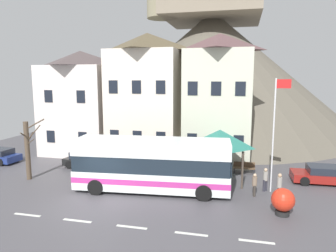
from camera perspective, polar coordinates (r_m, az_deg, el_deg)
ground_plane at (r=19.29m, az=-13.01°, el=-13.92°), size 40.00×60.00×0.07m
townhouse_00 at (r=32.04m, az=-15.52°, el=4.22°), size 6.46×6.23×10.00m
townhouse_01 at (r=29.35m, az=-3.77°, el=5.57°), size 6.29×6.29×11.47m
townhouse_02 at (r=28.05m, az=9.31°, el=5.06°), size 5.62×6.16×11.20m
hilltop_castle at (r=45.93m, az=7.97°, el=10.67°), size 39.68×39.68×24.66m
transit_bus at (r=20.39m, az=-2.95°, el=-7.21°), size 10.27×3.48×3.44m
bus_shelter at (r=22.69m, az=9.52°, el=-2.33°), size 3.60×3.60×3.69m
parked_car_00 at (r=26.67m, az=-14.32°, el=-6.07°), size 4.43×2.42×1.33m
parked_car_02 at (r=24.74m, az=26.83°, el=-7.99°), size 4.31×2.05×1.24m
pedestrian_00 at (r=20.15m, az=19.80°, el=-10.33°), size 0.29×0.32×1.70m
pedestrian_01 at (r=20.45m, az=15.63°, el=-10.18°), size 0.30×0.33×1.47m
pedestrian_02 at (r=21.58m, az=17.47°, el=-9.30°), size 0.30×0.32×1.54m
public_bench at (r=25.09m, az=13.82°, el=-7.40°), size 1.64×0.48×0.87m
flagpole at (r=20.77m, az=19.07°, el=-0.29°), size 0.95×0.10×7.36m
harbour_buoy at (r=18.23m, az=20.38°, el=-12.73°), size 1.25×1.25×1.50m
bare_tree_00 at (r=24.75m, az=-24.39°, el=-3.93°), size 1.43×1.38×4.48m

